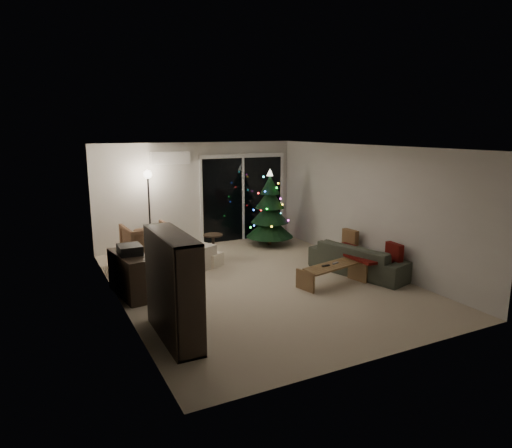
# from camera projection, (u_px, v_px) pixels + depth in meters

# --- Properties ---
(room) EXTENTS (6.50, 7.51, 2.60)m
(room) POSITION_uv_depth(u_px,v_px,m) (246.00, 214.00, 9.82)
(room) COLOR beige
(room) RESTS_ON ground
(bookshelf) EXTENTS (0.49, 1.50, 1.47)m
(bookshelf) POSITION_uv_depth(u_px,v_px,m) (160.00, 289.00, 6.05)
(bookshelf) COLOR black
(bookshelf) RESTS_ON floor
(media_cabinet) EXTENTS (0.59, 1.22, 0.74)m
(media_cabinet) POSITION_uv_depth(u_px,v_px,m) (131.00, 275.00, 7.80)
(media_cabinet) COLOR black
(media_cabinet) RESTS_ON floor
(stereo) EXTENTS (0.37, 0.44, 0.16)m
(stereo) POSITION_uv_depth(u_px,v_px,m) (130.00, 250.00, 7.70)
(stereo) COLOR black
(stereo) RESTS_ON media_cabinet
(armchair) EXTENTS (0.99, 1.02, 0.88)m
(armchair) POSITION_uv_depth(u_px,v_px,m) (148.00, 244.00, 9.58)
(armchair) COLOR brown
(armchair) RESTS_ON floor
(ottoman) EXTENTS (0.70, 0.70, 0.48)m
(ottoman) POSITION_uv_depth(u_px,v_px,m) (199.00, 257.00, 9.36)
(ottoman) COLOR silver
(ottoman) RESTS_ON floor
(cardboard_box_a) EXTENTS (0.52, 0.46, 0.31)m
(cardboard_box_a) POSITION_uv_depth(u_px,v_px,m) (152.00, 278.00, 8.30)
(cardboard_box_a) COLOR #EFE5C3
(cardboard_box_a) RESTS_ON floor
(cardboard_box_b) EXTENTS (0.50, 0.48, 0.28)m
(cardboard_box_b) POSITION_uv_depth(u_px,v_px,m) (213.00, 260.00, 9.50)
(cardboard_box_b) COLOR #EFE5C3
(cardboard_box_b) RESTS_ON floor
(side_table) EXTENTS (0.53, 0.53, 0.54)m
(side_table) POSITION_uv_depth(u_px,v_px,m) (213.00, 246.00, 10.09)
(side_table) COLOR black
(side_table) RESTS_ON floor
(floor_lamp) EXTENTS (0.30, 0.30, 1.86)m
(floor_lamp) POSITION_uv_depth(u_px,v_px,m) (150.00, 214.00, 10.24)
(floor_lamp) COLOR black
(floor_lamp) RESTS_ON floor
(sofa) EXTENTS (1.32, 2.17, 0.59)m
(sofa) POSITION_uv_depth(u_px,v_px,m) (360.00, 259.00, 9.00)
(sofa) COLOR #333730
(sofa) RESTS_ON floor
(sofa_throw) EXTENTS (0.63, 1.46, 0.05)m
(sofa_throw) POSITION_uv_depth(u_px,v_px,m) (357.00, 253.00, 8.93)
(sofa_throw) COLOR #680E05
(sofa_throw) RESTS_ON sofa
(cushion_a) EXTENTS (0.15, 0.40, 0.39)m
(cushion_a) POSITION_uv_depth(u_px,v_px,m) (350.00, 239.00, 9.63)
(cushion_a) COLOR brown
(cushion_a) RESTS_ON sofa
(cushion_b) EXTENTS (0.14, 0.40, 0.39)m
(cushion_b) POSITION_uv_depth(u_px,v_px,m) (394.00, 253.00, 8.50)
(cushion_b) COLOR #680E05
(cushion_b) RESTS_ON sofa
(coffee_table) EXTENTS (1.29, 0.69, 0.39)m
(coffee_table) POSITION_uv_depth(u_px,v_px,m) (332.00, 275.00, 8.32)
(coffee_table) COLOR brown
(coffee_table) RESTS_ON floor
(remote_a) EXTENTS (0.15, 0.05, 0.02)m
(remote_a) POSITION_uv_depth(u_px,v_px,m) (326.00, 266.00, 8.21)
(remote_a) COLOR black
(remote_a) RESTS_ON coffee_table
(remote_b) EXTENTS (0.15, 0.09, 0.02)m
(remote_b) POSITION_uv_depth(u_px,v_px,m) (335.00, 263.00, 8.37)
(remote_b) COLOR slate
(remote_b) RESTS_ON coffee_table
(christmas_tree) EXTENTS (1.25, 1.25, 1.87)m
(christmas_tree) POSITION_uv_depth(u_px,v_px,m) (270.00, 208.00, 11.09)
(christmas_tree) COLOR #164022
(christmas_tree) RESTS_ON floor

